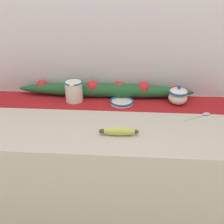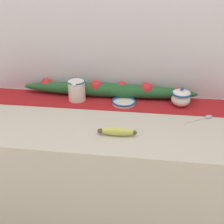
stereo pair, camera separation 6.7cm
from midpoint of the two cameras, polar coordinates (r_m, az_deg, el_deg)
name	(u,v)px [view 1 (the left image)]	position (r m, az deg, el deg)	size (l,w,h in m)	color
countertop	(102,180)	(1.56, -3.59, -15.30)	(1.58, 0.63, 0.86)	beige
back_wall	(105,38)	(1.50, -2.85, 16.50)	(2.38, 0.04, 2.40)	silver
table_runner	(104,102)	(1.47, -3.17, 2.34)	(1.46, 0.22, 0.00)	#A8191E
cream_pitcher	(74,91)	(1.48, -9.99, 4.84)	(0.11, 0.13, 0.12)	white
sugar_bowl	(178,96)	(1.46, 13.59, 3.60)	(0.11, 0.11, 0.11)	white
small_dish	(122,102)	(1.44, 0.91, 2.35)	(0.14, 0.14, 0.02)	white
banana	(119,131)	(1.15, -0.11, -4.50)	(0.18, 0.04, 0.04)	#CCD156
spoon	(205,114)	(1.40, 19.16, -0.54)	(0.16, 0.11, 0.01)	#B7B7BC
poinsettia_garland	(105,90)	(1.52, -2.93, 5.12)	(1.07, 0.09, 0.10)	#235B2D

